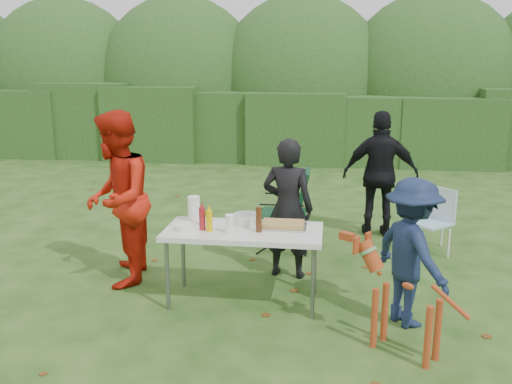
# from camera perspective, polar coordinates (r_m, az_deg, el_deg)

# --- Properties ---
(ground) EXTENTS (80.00, 80.00, 0.00)m
(ground) POSITION_cam_1_polar(r_m,az_deg,el_deg) (5.25, -1.57, -12.38)
(ground) COLOR #1E4211
(hedge_row) EXTENTS (22.00, 1.40, 1.70)m
(hedge_row) POSITION_cam_1_polar(r_m,az_deg,el_deg) (12.76, 4.30, 7.04)
(hedge_row) COLOR #23471C
(hedge_row) RESTS_ON ground
(shrub_backdrop) EXTENTS (20.00, 2.60, 3.20)m
(shrub_backdrop) POSITION_cam_1_polar(r_m,az_deg,el_deg) (14.29, 4.77, 10.75)
(shrub_backdrop) COLOR #3D6628
(shrub_backdrop) RESTS_ON ground
(folding_table) EXTENTS (1.50, 0.70, 0.74)m
(folding_table) POSITION_cam_1_polar(r_m,az_deg,el_deg) (5.19, -1.33, -4.51)
(folding_table) COLOR silver
(folding_table) RESTS_ON ground
(person_cook) EXTENTS (0.61, 0.45, 1.53)m
(person_cook) POSITION_cam_1_polar(r_m,az_deg,el_deg) (5.82, 3.36, -1.74)
(person_cook) COLOR black
(person_cook) RESTS_ON ground
(person_red_jacket) EXTENTS (0.86, 1.01, 1.82)m
(person_red_jacket) POSITION_cam_1_polar(r_m,az_deg,el_deg) (5.79, -14.42, -0.71)
(person_red_jacket) COLOR red
(person_red_jacket) RESTS_ON ground
(person_black_puffy) EXTENTS (0.99, 0.42, 1.68)m
(person_black_puffy) POSITION_cam_1_polar(r_m,az_deg,el_deg) (7.37, 12.98, 1.82)
(person_black_puffy) COLOR black
(person_black_puffy) RESTS_ON ground
(child) EXTENTS (0.88, 1.00, 1.34)m
(child) POSITION_cam_1_polar(r_m,az_deg,el_deg) (4.96, 16.05, -6.16)
(child) COLOR #162343
(child) RESTS_ON ground
(dog) EXTENTS (0.98, 0.84, 0.89)m
(dog) POSITION_cam_1_polar(r_m,az_deg,el_deg) (4.53, 15.59, -11.14)
(dog) COLOR #9C3A19
(dog) RESTS_ON ground
(camping_chair) EXTENTS (0.65, 0.65, 1.02)m
(camping_chair) POSITION_cam_1_polar(r_m,az_deg,el_deg) (6.74, 2.93, -1.82)
(camping_chair) COLOR #0E351C
(camping_chair) RESTS_ON ground
(lawn_chair) EXTENTS (0.66, 0.66, 0.79)m
(lawn_chair) POSITION_cam_1_polar(r_m,az_deg,el_deg) (7.00, 17.86, -2.85)
(lawn_chair) COLOR #3899BC
(lawn_chair) RESTS_ON ground
(food_tray) EXTENTS (0.45, 0.30, 0.02)m
(food_tray) POSITION_cam_1_polar(r_m,az_deg,el_deg) (5.23, 2.85, -3.67)
(food_tray) COLOR #B7B7BA
(food_tray) RESTS_ON folding_table
(focaccia_bread) EXTENTS (0.40, 0.26, 0.04)m
(focaccia_bread) POSITION_cam_1_polar(r_m,az_deg,el_deg) (5.22, 2.86, -3.37)
(focaccia_bread) COLOR #AF8A47
(focaccia_bread) RESTS_ON food_tray
(mustard_bottle) EXTENTS (0.06, 0.06, 0.20)m
(mustard_bottle) POSITION_cam_1_polar(r_m,az_deg,el_deg) (5.11, -4.94, -3.05)
(mustard_bottle) COLOR #E2B500
(mustard_bottle) RESTS_ON folding_table
(ketchup_bottle) EXTENTS (0.06, 0.06, 0.22)m
(ketchup_bottle) POSITION_cam_1_polar(r_m,az_deg,el_deg) (5.15, -5.68, -2.81)
(ketchup_bottle) COLOR maroon
(ketchup_bottle) RESTS_ON folding_table
(beer_bottle) EXTENTS (0.06, 0.06, 0.24)m
(beer_bottle) POSITION_cam_1_polar(r_m,az_deg,el_deg) (5.07, 0.29, -2.92)
(beer_bottle) COLOR #47230F
(beer_bottle) RESTS_ON folding_table
(paper_towel_roll) EXTENTS (0.12, 0.12, 0.26)m
(paper_towel_roll) POSITION_cam_1_polar(r_m,az_deg,el_deg) (5.41, -6.55, -1.81)
(paper_towel_roll) COLOR white
(paper_towel_roll) RESTS_ON folding_table
(cup_stack) EXTENTS (0.08, 0.08, 0.18)m
(cup_stack) POSITION_cam_1_polar(r_m,az_deg,el_deg) (5.04, -2.81, -3.38)
(cup_stack) COLOR white
(cup_stack) RESTS_ON folding_table
(pasta_bowl) EXTENTS (0.26, 0.26, 0.10)m
(pasta_bowl) POSITION_cam_1_polar(r_m,az_deg,el_deg) (5.33, -1.02, -2.86)
(pasta_bowl) COLOR silver
(pasta_bowl) RESTS_ON folding_table
(plate_stack) EXTENTS (0.24, 0.24, 0.05)m
(plate_stack) POSITION_cam_1_polar(r_m,az_deg,el_deg) (5.21, -7.20, -3.66)
(plate_stack) COLOR white
(plate_stack) RESTS_ON folding_table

